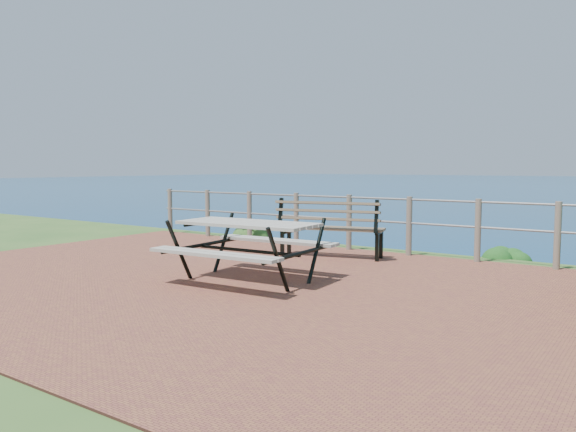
% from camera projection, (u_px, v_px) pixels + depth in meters
% --- Properties ---
extents(ground, '(10.00, 7.00, 0.12)m').
position_uv_depth(ground, '(229.00, 282.00, 7.45)').
color(ground, brown).
rests_on(ground, ground).
extents(safety_railing, '(9.40, 0.10, 1.00)m').
position_uv_depth(safety_railing, '(349.00, 219.00, 10.15)').
color(safety_railing, '#6B5B4C').
rests_on(safety_railing, ground).
extents(picnic_table, '(1.89, 1.61, 0.78)m').
position_uv_depth(picnic_table, '(248.00, 245.00, 7.39)').
color(picnic_table, gray).
rests_on(picnic_table, ground).
extents(park_bench, '(1.80, 0.84, 0.99)m').
position_uv_depth(park_bench, '(331.00, 219.00, 9.32)').
color(park_bench, brown).
rests_on(park_bench, ground).
extents(shrub_lip_west, '(0.81, 0.81, 0.57)m').
position_uv_depth(shrub_lip_west, '(252.00, 238.00, 12.00)').
color(shrub_lip_west, '#1F4D1C').
rests_on(shrub_lip_west, ground).
extents(shrub_lip_east, '(0.68, 0.68, 0.39)m').
position_uv_depth(shrub_lip_east, '(506.00, 256.00, 9.55)').
color(shrub_lip_east, '#164916').
rests_on(shrub_lip_east, ground).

